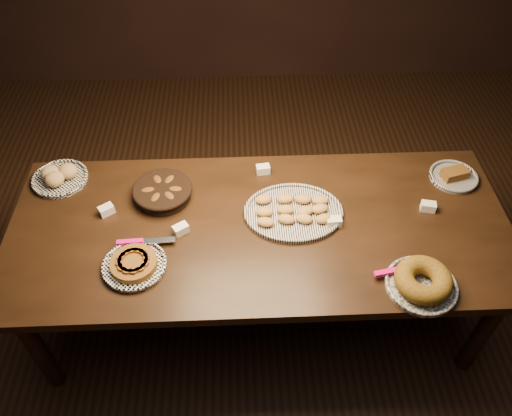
{
  "coord_description": "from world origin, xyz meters",
  "views": [
    {
      "loc": [
        -0.09,
        -1.56,
        2.54
      ],
      "look_at": [
        -0.02,
        0.05,
        0.82
      ],
      "focal_mm": 35.0,
      "sensor_mm": 36.0,
      "label": 1
    }
  ],
  "objects_px": {
    "apple_tart_plate": "(134,264)",
    "bundt_cake_plate": "(422,282)",
    "madeleine_platter": "(294,211)",
    "buffet_table": "(260,236)"
  },
  "relations": [
    {
      "from": "apple_tart_plate",
      "to": "bundt_cake_plate",
      "type": "relative_size",
      "value": 0.9
    },
    {
      "from": "madeleine_platter",
      "to": "bundt_cake_plate",
      "type": "bearing_deg",
      "value": -16.72
    },
    {
      "from": "bundt_cake_plate",
      "to": "apple_tart_plate",
      "type": "bearing_deg",
      "value": 152.84
    },
    {
      "from": "buffet_table",
      "to": "apple_tart_plate",
      "type": "distance_m",
      "value": 0.61
    },
    {
      "from": "madeleine_platter",
      "to": "bundt_cake_plate",
      "type": "height_order",
      "value": "bundt_cake_plate"
    },
    {
      "from": "buffet_table",
      "to": "madeleine_platter",
      "type": "height_order",
      "value": "madeleine_platter"
    },
    {
      "from": "apple_tart_plate",
      "to": "madeleine_platter",
      "type": "height_order",
      "value": "apple_tart_plate"
    },
    {
      "from": "apple_tart_plate",
      "to": "madeleine_platter",
      "type": "distance_m",
      "value": 0.79
    },
    {
      "from": "buffet_table",
      "to": "bundt_cake_plate",
      "type": "relative_size",
      "value": 6.82
    },
    {
      "from": "apple_tart_plate",
      "to": "madeleine_platter",
      "type": "xyz_separation_m",
      "value": [
        0.73,
        0.29,
        -0.0
      ]
    }
  ]
}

